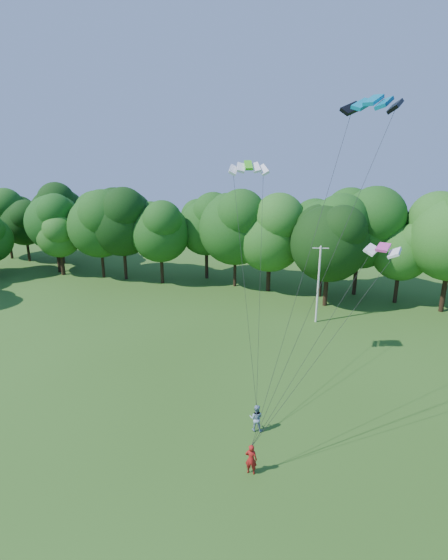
% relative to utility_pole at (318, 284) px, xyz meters
% --- Properties ---
extents(ground, '(160.00, 160.00, 0.00)m').
position_rel_utility_pole_xyz_m(ground, '(-3.87, -28.75, -4.13)').
color(ground, '#2D5216').
rests_on(ground, ground).
extents(utility_pole, '(1.56, 0.51, 8.02)m').
position_rel_utility_pole_xyz_m(utility_pole, '(0.00, 0.00, 0.00)').
color(utility_pole, silver).
rests_on(utility_pole, ground).
extents(kite_flyer_left, '(0.72, 0.50, 1.87)m').
position_rel_utility_pole_xyz_m(kite_flyer_left, '(-0.08, -22.93, -3.19)').
color(kite_flyer_left, '#AB1816').
rests_on(kite_flyer_left, ground).
extents(kite_flyer_right, '(0.97, 0.80, 1.84)m').
position_rel_utility_pole_xyz_m(kite_flyer_right, '(-0.87, -19.16, -3.21)').
color(kite_flyer_right, '#8AA7C0').
rests_on(kite_flyer_right, ground).
extents(kite_teal, '(3.50, 2.52, 0.70)m').
position_rel_utility_pole_xyz_m(kite_teal, '(4.22, -14.75, 15.90)').
color(kite_teal, '#05779C').
rests_on(kite_teal, ground).
extents(kite_green, '(2.90, 2.12, 0.65)m').
position_rel_utility_pole_xyz_m(kite_green, '(-3.80, -12.23, 12.09)').
color(kite_green, '#43CA1E').
rests_on(kite_green, ground).
extents(kite_pink, '(2.12, 1.39, 0.38)m').
position_rel_utility_pole_xyz_m(kite_pink, '(5.60, -16.54, 7.96)').
color(kite_pink, '#DF3EA3').
rests_on(kite_pink, ground).
extents(tree_back_west, '(8.51, 8.51, 12.37)m').
position_rel_utility_pole_xyz_m(tree_back_west, '(-37.11, 5.59, 3.60)').
color(tree_back_west, black).
rests_on(tree_back_west, ground).
extents(tree_back_center, '(9.25, 9.25, 13.46)m').
position_rel_utility_pole_xyz_m(tree_back_center, '(0.21, 5.13, 4.28)').
color(tree_back_center, black).
rests_on(tree_back_center, ground).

